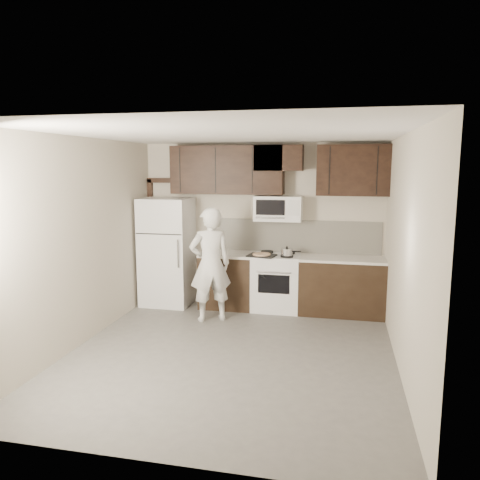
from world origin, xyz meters
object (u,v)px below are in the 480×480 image
(person, at_px, (210,265))
(microwave, at_px, (278,208))
(stove, at_px, (276,282))
(refrigerator, at_px, (167,252))

(person, bearing_deg, microwave, -164.29)
(stove, xyz_separation_m, person, (-0.90, -0.74, 0.40))
(person, bearing_deg, stove, -168.48)
(stove, distance_m, microwave, 1.20)
(stove, relative_size, microwave, 1.24)
(microwave, height_order, refrigerator, microwave)
(microwave, height_order, person, microwave)
(stove, xyz_separation_m, refrigerator, (-1.85, -0.05, 0.44))
(refrigerator, xyz_separation_m, person, (0.95, -0.69, -0.04))
(microwave, bearing_deg, person, -136.32)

